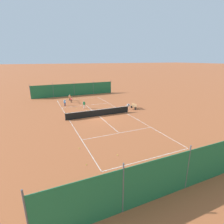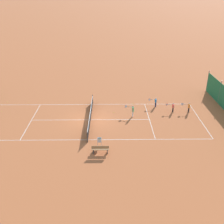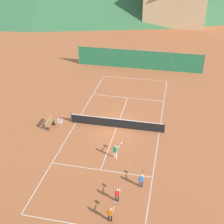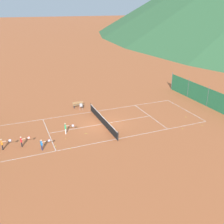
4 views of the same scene
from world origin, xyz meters
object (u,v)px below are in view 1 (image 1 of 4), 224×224
(player_far_service, at_px, (84,104))
(tennis_ball_by_net_right, at_px, (82,112))
(tennis_ball_by_net_left, at_px, (77,109))
(tennis_ball_alley_left, at_px, (79,148))
(player_near_baseline, at_px, (71,99))
(tennis_ball_near_corner, at_px, (82,112))
(tennis_net, at_px, (99,113))
(player_near_service, at_px, (70,97))
(tennis_ball_alley_right, at_px, (67,107))
(tennis_ball_mid_court, at_px, (62,110))
(tennis_ball_service_box, at_px, (118,155))
(courtside_bench, at_px, (134,106))
(tennis_ball_far_corner, at_px, (86,165))
(player_far_baseline, at_px, (65,102))
(ball_hopper, at_px, (128,106))

(player_far_service, relative_size, tennis_ball_by_net_right, 19.47)
(tennis_ball_by_net_left, bearing_deg, tennis_ball_alley_left, 77.93)
(player_far_service, bearing_deg, tennis_ball_alley_left, 72.75)
(player_near_baseline, xyz_separation_m, tennis_ball_near_corner, (-0.20, 6.80, -0.62))
(tennis_net, relative_size, player_far_service, 7.15)
(player_near_service, height_order, tennis_ball_alley_right, player_near_service)
(tennis_ball_by_net_left, bearing_deg, player_far_service, 164.59)
(tennis_ball_mid_court, height_order, tennis_ball_alley_left, same)
(tennis_ball_service_box, relative_size, courtside_bench, 0.04)
(tennis_ball_by_net_right, bearing_deg, courtside_bench, 169.89)
(player_near_baseline, bearing_deg, tennis_ball_far_corner, 81.63)
(player_far_baseline, bearing_deg, tennis_ball_by_net_right, 109.01)
(player_near_service, relative_size, tennis_ball_service_box, 17.62)
(player_far_service, relative_size, tennis_ball_by_net_left, 19.47)
(tennis_ball_by_net_right, bearing_deg, tennis_ball_alley_right, -67.04)
(tennis_ball_near_corner, bearing_deg, player_far_service, -113.15)
(player_near_service, relative_size, ball_hopper, 1.31)
(tennis_net, xyz_separation_m, player_far_service, (0.83, -4.60, 0.25))
(tennis_ball_by_net_right, height_order, tennis_ball_alley_left, same)
(player_far_baseline, relative_size, tennis_ball_far_corner, 17.14)
(player_far_baseline, bearing_deg, tennis_ball_alley_right, 97.14)
(player_far_baseline, xyz_separation_m, courtside_bench, (-9.70, 6.29, -0.21))
(player_near_service, relative_size, player_near_baseline, 1.05)
(tennis_ball_far_corner, bearing_deg, tennis_ball_near_corner, -103.37)
(tennis_ball_by_net_right, bearing_deg, ball_hopper, 167.62)
(tennis_ball_near_corner, bearing_deg, player_near_baseline, -88.34)
(player_far_baseline, height_order, tennis_ball_mid_court, player_far_baseline)
(tennis_ball_alley_left, relative_size, courtside_bench, 0.04)
(tennis_ball_alley_left, bearing_deg, courtside_bench, -140.16)
(tennis_ball_alley_right, xyz_separation_m, courtside_bench, (-9.54, 5.01, 0.42))
(player_far_service, bearing_deg, tennis_net, 100.19)
(player_near_baseline, relative_size, tennis_ball_service_box, 16.76)
(tennis_ball_far_corner, bearing_deg, player_far_baseline, -94.71)
(tennis_ball_mid_court, xyz_separation_m, courtside_bench, (-10.52, 3.73, 0.42))
(tennis_ball_near_corner, xyz_separation_m, tennis_ball_by_net_left, (0.26, -2.40, 0.00))
(player_near_service, distance_m, tennis_ball_service_box, 21.53)
(player_far_service, height_order, ball_hopper, player_far_service)
(courtside_bench, bearing_deg, player_near_service, -50.36)
(tennis_ball_by_net_right, distance_m, tennis_ball_alley_left, 11.11)
(player_far_service, height_order, tennis_ball_alley_right, player_far_service)
(tennis_ball_mid_court, distance_m, tennis_ball_alley_left, 12.99)
(player_near_service, distance_m, tennis_ball_alley_right, 5.08)
(player_near_baseline, relative_size, tennis_ball_by_net_right, 16.76)
(tennis_net, xyz_separation_m, courtside_bench, (-6.34, -1.25, -0.05))
(tennis_ball_near_corner, height_order, ball_hopper, ball_hopper)
(player_far_service, relative_size, tennis_ball_mid_court, 19.47)
(tennis_ball_mid_court, height_order, tennis_ball_by_net_left, same)
(tennis_net, xyz_separation_m, tennis_ball_by_net_right, (1.68, -2.68, -0.47))
(tennis_ball_mid_court, distance_m, tennis_ball_near_corner, 3.48)
(player_near_service, xyz_separation_m, courtside_bench, (-8.17, 9.86, -0.23))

